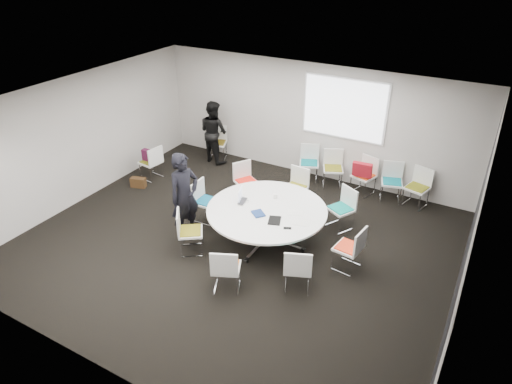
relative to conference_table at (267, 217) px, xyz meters
The scene contains 31 objects.
room_shell 0.99m from the conference_table, 137.30° to the right, with size 8.08×7.08×2.88m.
conference_table is the anchor object (origin of this frame).
projection_screen 3.39m from the conference_table, 83.92° to the left, with size 1.90×0.03×1.35m, color white.
chair_ring_a 1.71m from the conference_table, ahead, with size 0.51×0.52×0.88m.
chair_ring_b 1.62m from the conference_table, 45.95° to the left, with size 0.62×0.61×0.88m.
chair_ring_c 1.53m from the conference_table, 92.93° to the left, with size 0.49×0.48×0.88m.
chair_ring_d 1.72m from the conference_table, 133.77° to the left, with size 0.62×0.62×0.88m.
chair_ring_e 1.49m from the conference_table, behind, with size 0.45×0.47×0.88m.
chair_ring_f 1.52m from the conference_table, 137.04° to the right, with size 0.63×0.63×0.88m.
chair_ring_g 1.63m from the conference_table, 87.05° to the right, with size 0.60×0.60×0.88m.
chair_ring_h 1.54m from the conference_table, 41.97° to the right, with size 0.59×0.59×0.88m.
chair_back_a 2.85m from the conference_table, 96.42° to the left, with size 0.60×0.59×0.88m.
chair_back_b 2.85m from the conference_table, 83.86° to the left, with size 0.60×0.60×0.88m.
chair_back_c 3.03m from the conference_table, 69.28° to the left, with size 0.58×0.57×0.88m.
chair_back_d 3.31m from the conference_table, 58.76° to the left, with size 0.57×0.56×0.88m.
chair_back_e 3.63m from the conference_table, 51.14° to the left, with size 0.57×0.56×0.88m.
chair_spare_left 3.88m from the conference_table, 165.30° to the left, with size 0.50×0.51×0.88m.
chair_person_back 4.09m from the conference_table, 136.90° to the left, with size 0.59×0.58×0.88m.
person_main 1.64m from the conference_table, 157.50° to the right, with size 0.65×0.43×1.80m, color black.
person_back 3.97m from the conference_table, 138.58° to the left, with size 0.80×0.63×1.66m, color black.
laptop 0.54m from the conference_table, behind, with size 0.30×0.19×0.02m, color #333338.
laptop_lid 0.70m from the conference_table, behind, with size 0.30×0.02×0.22m, color silver.
notebook_black 0.48m from the conference_table, 43.66° to the right, with size 0.22×0.30×0.02m, color black.
tablet_folio 0.32m from the conference_table, 101.81° to the right, with size 0.26×0.20×0.03m, color navy.
papers_right 0.58m from the conference_table, 14.86° to the left, with size 0.30×0.21×0.00m, color white.
papers_front 0.80m from the conference_table, ahead, with size 0.30×0.21×0.00m, color silver.
cup 0.50m from the conference_table, 95.71° to the left, with size 0.08×0.08×0.09m, color white.
phone 0.78m from the conference_table, 33.09° to the right, with size 0.14×0.07×0.01m, color black.
maroon_bag 3.88m from the conference_table, 165.32° to the left, with size 0.40×0.14×0.28m, color #4A1331.
brown_bag 3.80m from the conference_table, behind, with size 0.36×0.16×0.24m, color #3E2814.
red_jacket 2.81m from the conference_table, 67.75° to the left, with size 0.44×0.10×0.35m, color #A91421.
Camera 1 is at (3.92, -6.28, 5.27)m, focal length 32.00 mm.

